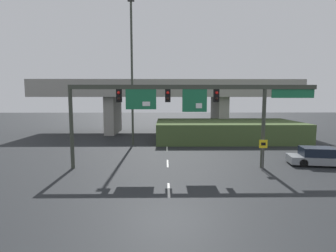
{
  "coord_description": "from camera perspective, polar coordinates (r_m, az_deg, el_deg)",
  "views": [
    {
      "loc": [
        -0.22,
        -10.96,
        5.36
      ],
      "look_at": [
        0.0,
        7.19,
        3.35
      ],
      "focal_mm": 28.0,
      "sensor_mm": 36.0,
      "label": 1
    }
  ],
  "objects": [
    {
      "name": "ground_plane",
      "position": [
        12.2,
        0.43,
        -19.75
      ],
      "size": [
        160.0,
        160.0,
        0.0
      ],
      "primitive_type": "plane",
      "color": "black"
    },
    {
      "name": "lane_markings",
      "position": [
        24.45,
        -0.16,
        -6.34
      ],
      "size": [
        0.14,
        20.73,
        0.01
      ],
      "color": "silver",
      "rests_on": "ground"
    },
    {
      "name": "signal_gantry",
      "position": [
        19.45,
        3.59,
        5.65
      ],
      "size": [
        18.26,
        0.44,
        6.25
      ],
      "color": "#383D33",
      "rests_on": "ground"
    },
    {
      "name": "speed_limit_sign",
      "position": [
        20.35,
        19.96,
        -4.95
      ],
      "size": [
        0.6,
        0.11,
        2.33
      ],
      "color": "#4C4C4C",
      "rests_on": "ground"
    },
    {
      "name": "highway_light_pole_near",
      "position": [
        29.51,
        -7.86,
        11.88
      ],
      "size": [
        0.7,
        0.36,
        15.74
      ],
      "color": "#383D33",
      "rests_on": "ground"
    },
    {
      "name": "overpass_bridge",
      "position": [
        39.26,
        -0.37,
        6.58
      ],
      "size": [
        37.58,
        8.39,
        7.75
      ],
      "color": "gray",
      "rests_on": "ground"
    },
    {
      "name": "grass_embankment",
      "position": [
        33.69,
        12.65,
        -0.98
      ],
      "size": [
        17.47,
        9.0,
        2.35
      ],
      "color": "#42562D",
      "rests_on": "ground"
    },
    {
      "name": "parked_sedan_near_right",
      "position": [
        23.94,
        29.96,
        -5.87
      ],
      "size": [
        4.84,
        2.51,
        1.42
      ],
      "rotation": [
        0.0,
        0.0,
        -0.16
      ],
      "color": "gray",
      "rests_on": "ground"
    }
  ]
}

